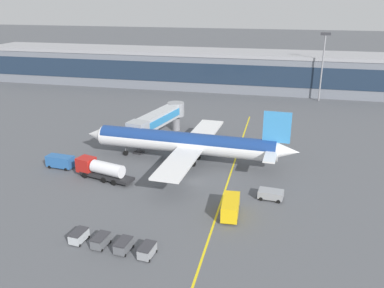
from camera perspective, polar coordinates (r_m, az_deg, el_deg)
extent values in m
plane|color=#515459|center=(69.33, 0.28, -5.28)|extent=(700.00, 700.00, 0.00)
cube|color=yellow|center=(70.19, 5.15, -5.03)|extent=(1.10, 80.00, 0.01)
cube|color=slate|center=(142.04, 1.92, 10.30)|extent=(157.95, 18.55, 11.39)
cube|color=#1E2D42|center=(132.94, 1.10, 9.89)|extent=(153.21, 0.16, 6.38)
cube|color=#99999E|center=(141.13, 1.95, 12.78)|extent=(161.11, 18.92, 1.00)
cylinder|color=white|center=(75.87, -0.96, 0.11)|extent=(34.34, 5.22, 3.67)
cylinder|color=navy|center=(75.76, -0.96, 0.34)|extent=(33.65, 5.04, 3.52)
cone|color=white|center=(82.84, -13.23, 1.30)|extent=(3.83, 3.65, 3.49)
cone|color=white|center=(72.85, 13.16, -1.00)|extent=(4.54, 3.32, 3.12)
cube|color=#388CD1|center=(71.58, 11.85, 2.31)|extent=(4.78, 0.58, 5.51)
cube|color=white|center=(69.48, 10.95, -1.71)|extent=(2.26, 5.96, 0.24)
cube|color=white|center=(76.35, 11.49, 0.26)|extent=(2.26, 5.96, 0.24)
cube|color=white|center=(67.54, -1.97, -2.74)|extent=(5.45, 14.57, 0.40)
cube|color=white|center=(83.80, 1.81, 1.85)|extent=(5.45, 14.57, 0.40)
cylinder|color=#939399|center=(70.60, -2.09, -2.85)|extent=(2.92, 2.15, 2.02)
cylinder|color=#939399|center=(82.09, 0.68, 0.50)|extent=(2.92, 2.15, 2.02)
cylinder|color=black|center=(81.26, -9.29, -1.26)|extent=(1.02, 0.44, 1.00)
cylinder|color=slate|center=(80.91, -9.33, -0.62)|extent=(0.20, 0.20, 1.95)
cylinder|color=black|center=(75.05, 0.19, -2.82)|extent=(1.02, 0.44, 1.00)
cylinder|color=slate|center=(74.68, 0.19, -2.13)|extent=(0.20, 0.20, 1.95)
cylinder|color=black|center=(78.00, 0.85, -1.91)|extent=(1.02, 0.44, 1.00)
cylinder|color=slate|center=(77.64, 0.85, -1.24)|extent=(0.20, 0.20, 1.95)
cube|color=#B2B7BC|center=(87.32, -4.76, 3.63)|extent=(6.23, 16.73, 2.80)
cube|color=#2D84C6|center=(87.30, -4.73, 3.62)|extent=(5.82, 14.17, 1.54)
cube|color=#9EA3A8|center=(80.60, -7.63, 2.11)|extent=(4.17, 3.86, 2.94)
cylinder|color=#4C4C51|center=(81.65, -7.53, -0.06)|extent=(0.70, 0.70, 3.69)
cube|color=#262628|center=(82.24, -7.47, -1.16)|extent=(2.12, 2.12, 0.30)
cylinder|color=gray|center=(94.28, -2.29, 4.91)|extent=(3.90, 3.90, 3.08)
cylinder|color=gray|center=(95.17, -2.26, 3.03)|extent=(1.80, 1.80, 3.69)
cube|color=#232326|center=(71.16, -11.88, -4.38)|extent=(10.31, 4.85, 0.50)
cube|color=#B21E19|center=(73.37, -14.63, -2.79)|extent=(3.32, 3.10, 2.50)
cube|color=black|center=(73.99, -15.39, -2.25)|extent=(0.71, 2.27, 1.12)
cylinder|color=silver|center=(70.45, -11.78, -3.43)|extent=(6.35, 3.59, 2.20)
cylinder|color=black|center=(72.80, -14.81, -4.28)|extent=(1.06, 0.58, 1.00)
cylinder|color=black|center=(74.40, -13.60, -3.63)|extent=(1.06, 0.58, 1.00)
cylinder|color=black|center=(70.26, -12.28, -4.97)|extent=(1.06, 0.58, 1.00)
cylinder|color=black|center=(71.91, -11.09, -4.27)|extent=(1.06, 0.58, 1.00)
cylinder|color=black|center=(69.03, -10.92, -5.33)|extent=(1.06, 0.58, 1.00)
cylinder|color=black|center=(70.71, -9.74, -4.62)|extent=(1.06, 0.58, 1.00)
cube|color=gray|center=(64.46, 11.01, -6.90)|extent=(3.98, 2.62, 1.10)
cube|color=black|center=(64.29, 11.86, -6.84)|extent=(1.50, 2.18, 0.33)
cylinder|color=black|center=(65.52, 12.26, -7.07)|extent=(0.62, 0.30, 0.60)
cylinder|color=black|center=(63.68, 12.04, -7.88)|extent=(0.62, 0.30, 0.60)
cylinder|color=black|center=(65.77, 9.95, -6.79)|extent=(0.62, 0.30, 0.60)
cylinder|color=black|center=(63.93, 9.66, -7.59)|extent=(0.62, 0.30, 0.60)
cube|color=#285B9E|center=(78.02, -18.00, -2.30)|extent=(5.16, 2.52, 2.00)
cube|color=black|center=(78.61, -18.77, -1.95)|extent=(1.91, 2.03, 0.60)
cylinder|color=black|center=(78.71, -19.36, -3.06)|extent=(0.62, 0.30, 0.60)
cylinder|color=black|center=(80.08, -18.56, -2.56)|extent=(0.62, 0.30, 0.60)
cylinder|color=black|center=(76.71, -17.27, -3.42)|extent=(0.62, 0.30, 0.60)
cylinder|color=black|center=(78.11, -16.48, -2.90)|extent=(0.62, 0.30, 0.60)
cube|color=yellow|center=(58.81, 5.43, -8.76)|extent=(2.65, 5.93, 2.20)
cube|color=black|center=(57.35, 5.32, -9.12)|extent=(2.19, 2.15, 0.66)
cylinder|color=black|center=(57.54, 6.27, -10.76)|extent=(0.29, 0.61, 0.60)
cylinder|color=black|center=(57.66, 4.18, -10.61)|extent=(0.29, 0.61, 0.60)
cylinder|color=black|center=(61.06, 6.53, -8.83)|extent=(0.29, 0.61, 0.60)
cylinder|color=black|center=(61.18, 4.58, -8.70)|extent=(0.29, 0.61, 0.60)
cube|color=#B2B7BC|center=(55.19, -15.60, -12.38)|extent=(1.76, 2.74, 1.10)
cube|color=#333338|center=(54.82, -15.67, -11.77)|extent=(1.79, 2.79, 0.10)
cylinder|color=black|center=(56.57, -15.59, -12.18)|extent=(0.16, 0.37, 0.36)
cylinder|color=black|center=(55.81, -14.28, -12.52)|extent=(0.16, 0.37, 0.36)
cylinder|color=black|center=(55.17, -16.82, -13.21)|extent=(0.16, 0.37, 0.36)
cylinder|color=black|center=(54.40, -15.50, -13.58)|extent=(0.16, 0.37, 0.36)
cube|color=#595B60|center=(53.61, -12.69, -13.15)|extent=(1.76, 2.74, 1.10)
cube|color=#333338|center=(53.24, -12.75, -12.52)|extent=(1.79, 2.79, 0.10)
cylinder|color=black|center=(54.99, -12.76, -12.92)|extent=(0.16, 0.37, 0.36)
cylinder|color=black|center=(54.30, -11.37, -13.27)|extent=(0.16, 0.37, 0.36)
cylinder|color=black|center=(53.55, -13.94, -14.01)|extent=(0.16, 0.37, 0.36)
cylinder|color=black|center=(52.84, -12.53, -14.39)|extent=(0.16, 0.37, 0.36)
cube|color=#595B60|center=(52.18, -9.60, -13.92)|extent=(1.76, 2.74, 1.10)
cube|color=#333338|center=(51.80, -9.65, -13.28)|extent=(1.79, 2.79, 0.10)
cylinder|color=black|center=(53.55, -9.75, -13.67)|extent=(0.16, 0.37, 0.36)
cylinder|color=black|center=(52.93, -8.28, -14.02)|extent=(0.16, 0.37, 0.36)
cylinder|color=black|center=(52.08, -10.88, -14.83)|extent=(0.16, 0.37, 0.36)
cylinder|color=black|center=(51.44, -9.37, -15.21)|extent=(0.16, 0.37, 0.36)
cube|color=gray|center=(50.92, -6.33, -14.70)|extent=(1.76, 2.74, 1.10)
cube|color=#333338|center=(50.52, -6.36, -14.04)|extent=(1.79, 2.79, 0.10)
cylinder|color=black|center=(52.27, -6.57, -14.42)|extent=(0.16, 0.37, 0.36)
cylinder|color=black|center=(51.73, -5.02, -14.76)|extent=(0.16, 0.37, 0.36)
cylinder|color=black|center=(50.76, -7.61, -15.64)|extent=(0.16, 0.37, 0.36)
cylinder|color=black|center=(50.20, -6.02, -16.02)|extent=(0.16, 0.37, 0.36)
cylinder|color=gray|center=(127.16, 17.78, 10.01)|extent=(0.44, 0.44, 19.17)
cube|color=#333338|center=(125.97, 18.27, 14.47)|extent=(2.80, 0.50, 0.80)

